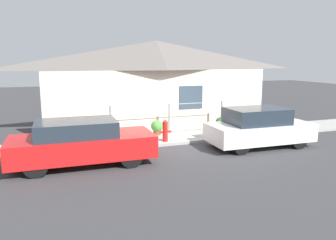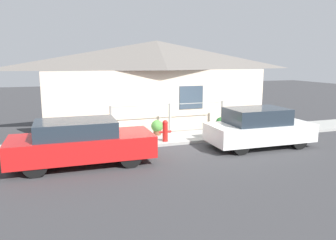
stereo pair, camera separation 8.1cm
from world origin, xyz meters
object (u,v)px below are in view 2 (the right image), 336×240
car_right (259,128)px  potted_plant_by_fence (73,136)px  fire_hydrant (165,130)px  potted_plant_near_hydrant (157,127)px  potted_plant_corner (221,123)px  car_left (81,142)px

car_right → potted_plant_by_fence: size_ratio=7.16×
fire_hydrant → potted_plant_near_hydrant: 1.12m
potted_plant_near_hydrant → fire_hydrant: bearing=-92.1°
potted_plant_near_hydrant → potted_plant_corner: potted_plant_near_hydrant is taller
car_left → potted_plant_by_fence: size_ratio=7.99×
car_left → fire_hydrant: 3.43m
fire_hydrant → potted_plant_by_fence: fire_hydrant is taller
car_left → fire_hydrant: size_ratio=5.22×
potted_plant_near_hydrant → car_right: bearing=-40.7°
car_left → car_right: 6.12m
fire_hydrant → potted_plant_by_fence: bearing=167.5°
car_left → car_right: car_right is taller
fire_hydrant → potted_plant_corner: (2.90, 1.12, -0.12)m
car_right → potted_plant_corner: (-0.12, 2.56, -0.29)m
car_right → potted_plant_near_hydrant: (-2.97, 2.55, -0.26)m
potted_plant_by_fence → fire_hydrant: bearing=-12.5°
car_left → car_right: (6.12, 0.00, 0.01)m
car_left → potted_plant_near_hydrant: bearing=39.9°
fire_hydrant → potted_plant_corner: fire_hydrant is taller
potted_plant_corner → car_left: bearing=-156.9°
car_left → potted_plant_near_hydrant: 4.06m
car_left → potted_plant_corner: 6.53m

